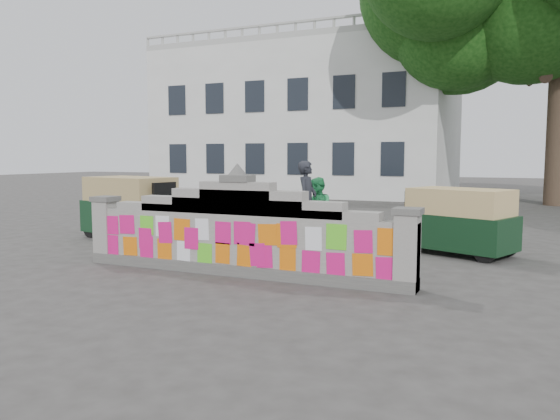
# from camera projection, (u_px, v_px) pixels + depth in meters

# --- Properties ---
(ground) EXTENTS (100.00, 100.00, 0.00)m
(ground) POSITION_uv_depth(u_px,v_px,m) (238.00, 275.00, 9.86)
(ground) COLOR #383533
(ground) RESTS_ON ground
(parapet_wall) EXTENTS (6.48, 0.44, 2.01)m
(parapet_wall) POSITION_uv_depth(u_px,v_px,m) (238.00, 234.00, 9.78)
(parapet_wall) COLOR #4C4C49
(parapet_wall) RESTS_ON ground
(building) EXTENTS (16.00, 10.00, 8.90)m
(building) POSITION_uv_depth(u_px,v_px,m) (311.00, 124.00, 32.27)
(building) COLOR silver
(building) RESTS_ON ground
(cyclist_bike) EXTENTS (2.01, 0.75, 1.05)m
(cyclist_bike) POSITION_uv_depth(u_px,v_px,m) (307.00, 227.00, 12.51)
(cyclist_bike) COLOR black
(cyclist_bike) RESTS_ON ground
(cyclist_rider) EXTENTS (0.44, 0.66, 1.78)m
(cyclist_rider) POSITION_uv_depth(u_px,v_px,m) (307.00, 211.00, 12.47)
(cyclist_rider) COLOR #212329
(cyclist_rider) RESTS_ON ground
(pedestrian) EXTENTS (0.97, 1.01, 1.64)m
(pedestrian) POSITION_uv_depth(u_px,v_px,m) (317.00, 211.00, 13.07)
(pedestrian) COLOR #2BA058
(pedestrian) RESTS_ON ground
(rickshaw_left) EXTENTS (2.97, 1.80, 1.60)m
(rickshaw_left) POSITION_uv_depth(u_px,v_px,m) (132.00, 207.00, 14.15)
(rickshaw_left) COLOR #10321A
(rickshaw_left) RESTS_ON ground
(rickshaw_right) EXTENTS (2.66, 1.95, 1.43)m
(rickshaw_right) POSITION_uv_depth(u_px,v_px,m) (457.00, 220.00, 11.86)
(rickshaw_right) COLOR black
(rickshaw_right) RESTS_ON ground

